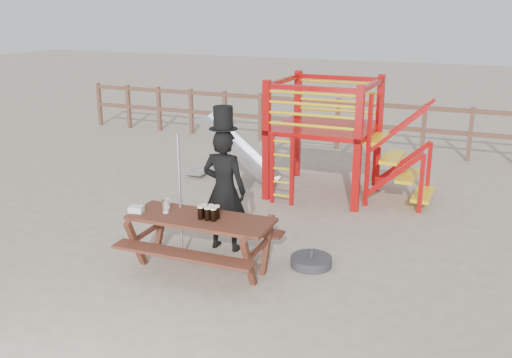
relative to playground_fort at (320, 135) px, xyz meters
name	(u,v)px	position (x,y,z in m)	size (l,w,h in m)	color
ground	(227,268)	(-0.12, -3.58, -1.07)	(60.00, 60.00, 0.00)	#B9A690
back_fence	(358,119)	(-0.12, 3.42, -0.34)	(15.09, 0.09, 1.20)	brown
playground_fort	(320,135)	(0.00, 0.00, 0.00)	(4.71, 1.84, 2.10)	#B20B0C
picnic_table	(201,237)	(-0.41, -3.73, -0.62)	(1.89, 1.33, 0.72)	maroon
man_with_hat	(224,187)	(-0.43, -3.01, -0.17)	(0.64, 0.43, 2.02)	black
metal_pole	(180,197)	(-0.84, -3.50, -0.21)	(0.04, 0.04, 1.72)	#B2B2B7
parasol_base	(311,261)	(0.87, -3.08, -1.01)	(0.55, 0.55, 0.23)	#323337
paper_bag	(136,209)	(-1.27, -3.89, -0.31)	(0.18, 0.14, 0.08)	white
stout_pints	(209,212)	(-0.29, -3.73, -0.27)	(0.26, 0.18, 0.17)	black
empty_glasses	(167,206)	(-0.94, -3.69, -0.29)	(0.15, 0.23, 0.15)	silver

